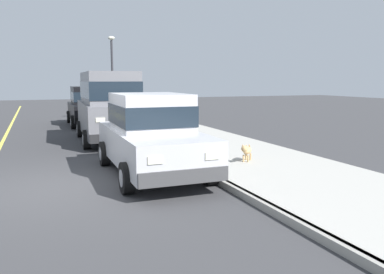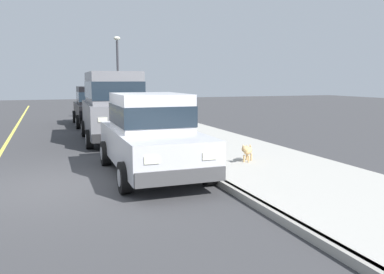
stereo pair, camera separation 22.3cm
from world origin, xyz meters
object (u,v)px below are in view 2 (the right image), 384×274
(car_black_sedan, at_px, (95,105))
(street_lamp, at_px, (118,68))
(car_grey_van, at_px, (112,103))
(dog_tan, at_px, (247,151))
(car_silver_sedan, at_px, (151,133))

(car_black_sedan, height_order, street_lamp, street_lamp)
(car_grey_van, xyz_separation_m, car_black_sedan, (0.01, 5.69, -0.41))
(car_black_sedan, distance_m, dog_tan, 11.64)
(car_black_sedan, relative_size, street_lamp, 1.05)
(car_black_sedan, bearing_deg, street_lamp, 44.24)
(car_grey_van, height_order, dog_tan, car_grey_van)
(street_lamp, bearing_deg, car_black_sedan, -135.76)
(car_grey_van, bearing_deg, street_lamp, 78.27)
(car_silver_sedan, height_order, car_black_sedan, same)
(car_grey_van, relative_size, street_lamp, 1.12)
(car_grey_van, relative_size, dog_tan, 8.49)
(car_silver_sedan, height_order, car_grey_van, car_grey_van)
(car_grey_van, bearing_deg, dog_tan, -65.97)
(car_black_sedan, height_order, dog_tan, car_black_sedan)
(car_grey_van, distance_m, car_black_sedan, 5.70)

